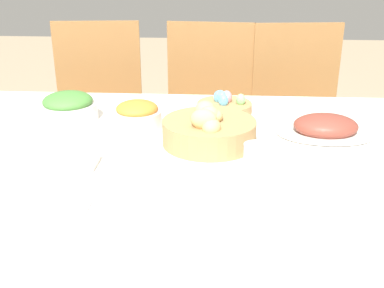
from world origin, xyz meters
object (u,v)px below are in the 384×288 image
at_px(chair_far_center, 207,121).
at_px(fork, 91,201).
at_px(egg_basket, 224,105).
at_px(green_salad_bowl, 68,107).
at_px(dinner_plate, 152,202).
at_px(butter_dish, 72,161).
at_px(knife, 214,205).
at_px(ham_platter, 325,127).
at_px(chair_far_right, 298,123).
at_px(chair_far_left, 98,119).
at_px(carrot_bowl, 137,115).
at_px(drinking_cup, 256,160).
at_px(bread_basket, 209,129).
at_px(spoon, 227,205).

bearing_deg(chair_far_center, fork, -96.64).
distance_m(egg_basket, green_salad_bowl, 0.55).
relative_size(egg_basket, fork, 1.05).
relative_size(dinner_plate, butter_dish, 1.77).
height_order(green_salad_bowl, knife, green_salad_bowl).
distance_m(chair_far_center, fork, 1.26).
bearing_deg(ham_platter, chair_far_right, 87.14).
distance_m(chair_far_left, carrot_bowl, 0.83).
height_order(chair_far_center, knife, chair_far_center).
relative_size(egg_basket, drinking_cup, 2.24).
xyz_separation_m(fork, knife, (0.29, 0.00, 0.00)).
bearing_deg(drinking_cup, fork, -157.41).
bearing_deg(chair_far_right, dinner_plate, -119.85).
distance_m(chair_far_center, butter_dish, 1.10).
relative_size(chair_far_right, bread_basket, 3.40).
bearing_deg(carrot_bowl, knife, -62.46).
relative_size(carrot_bowl, dinner_plate, 0.67).
height_order(chair_far_center, spoon, chair_far_center).
height_order(chair_far_right, spoon, chair_far_right).
xyz_separation_m(chair_far_center, fork, (-0.24, -1.21, 0.23)).
bearing_deg(green_salad_bowl, chair_far_center, 54.68).
height_order(chair_far_left, butter_dish, chair_far_left).
bearing_deg(chair_far_right, drinking_cup, -111.12).
relative_size(green_salad_bowl, knife, 1.06).
height_order(chair_far_left, drinking_cup, chair_far_left).
xyz_separation_m(dinner_plate, butter_dish, (-0.25, 0.19, 0.01)).
relative_size(chair_far_right, egg_basket, 4.87).
bearing_deg(bread_basket, knife, -86.44).
height_order(chair_far_center, fork, chair_far_center).
height_order(green_salad_bowl, dinner_plate, green_salad_bowl).
bearing_deg(drinking_cup, ham_platter, 52.73).
distance_m(egg_basket, ham_platter, 0.38).
bearing_deg(carrot_bowl, fork, -93.08).
xyz_separation_m(carrot_bowl, fork, (-0.03, -0.50, -0.04)).
xyz_separation_m(ham_platter, drinking_cup, (-0.24, -0.31, 0.02)).
xyz_separation_m(carrot_bowl, drinking_cup, (0.37, -0.34, 0.00)).
bearing_deg(drinking_cup, knife, -122.84).
bearing_deg(butter_dish, chair_far_left, 100.95).
bearing_deg(chair_far_center, dinner_plate, -89.95).
height_order(bread_basket, butter_dish, bread_basket).
bearing_deg(carrot_bowl, ham_platter, -2.45).
xyz_separation_m(carrot_bowl, knife, (0.26, -0.50, -0.04)).
bearing_deg(spoon, knife, -178.91).
bearing_deg(bread_basket, spoon, -81.90).
distance_m(bread_basket, egg_basket, 0.31).
bearing_deg(knife, spoon, -1.09).
bearing_deg(chair_far_left, spoon, -68.98).
distance_m(ham_platter, butter_dish, 0.79).
xyz_separation_m(green_salad_bowl, carrot_bowl, (0.25, -0.07, -0.00)).
relative_size(chair_far_center, chair_far_left, 1.00).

